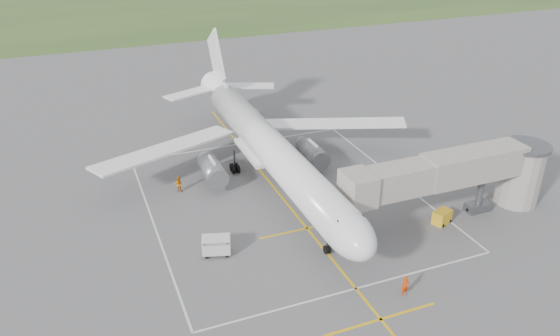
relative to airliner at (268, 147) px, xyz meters
name	(u,v)px	position (x,y,z in m)	size (l,w,h in m)	color
ground	(271,184)	(0.00, -0.75, -4.39)	(700.00, 700.00, 0.00)	#5E5E61
grass_strip	(123,1)	(0.00, 129.25, -4.38)	(700.00, 120.00, 0.02)	#365625
apron_markings	(291,208)	(0.00, -6.57, -4.38)	(28.20, 60.00, 0.01)	#E9AC0D
airliner	(268,147)	(0.00, 0.00, 0.00)	(38.93, 46.75, 13.52)	white
jet_bridge	(466,174)	(15.72, -14.25, 0.35)	(23.40, 5.00, 7.20)	gray
gpu_unit	(442,217)	(13.02, -14.87, -3.70)	(2.19, 1.85, 1.41)	gold
baggage_cart	(216,246)	(-9.51, -11.63, -3.48)	(2.90, 2.21, 1.79)	silver
ramp_worker_nose	(405,286)	(3.29, -22.96, -3.46)	(0.68, 0.45, 1.87)	red
ramp_worker_wing	(179,184)	(-10.14, 1.51, -3.49)	(0.88, 0.68, 1.80)	#D56A06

